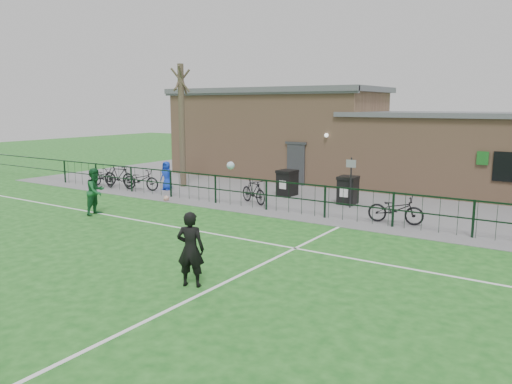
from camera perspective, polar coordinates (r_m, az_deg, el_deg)
The scene contains 20 objects.
ground at distance 12.51m, azimuth -12.89°, elevation -9.21°, with size 90.00×90.00×0.00m, color #1A5B1B.
paving_strip at distance 23.60m, azimuth 11.44°, elevation -0.11°, with size 34.00×13.00×0.02m, color slate.
pitch_line_touch at distance 18.53m, azimuth 4.78°, elevation -2.70°, with size 28.00×0.10×0.01m, color white.
pitch_line_mid at distance 15.40m, azimuth -2.06°, elevation -5.29°, with size 28.00×0.10×0.01m, color white.
pitch_line_perp at distance 11.22m, azimuth -5.66°, elevation -11.24°, with size 0.10×16.00×0.01m, color white.
perimeter_fence at distance 18.58m, azimuth 5.10°, elevation -0.79°, with size 28.00×0.10×1.20m, color black.
bare_tree at distance 24.97m, azimuth -8.47°, elevation 7.43°, with size 0.30×0.30×6.00m, color #483C2C.
wheelie_bin_left at distance 22.44m, azimuth 3.59°, elevation 0.95°, with size 0.70×0.79×1.06m, color black.
wheelie_bin_right at distance 20.81m, azimuth 10.46°, elevation 0.10°, with size 0.70×0.79×1.06m, color black.
sign_post at distance 19.98m, azimuth 10.77°, elevation 1.05°, with size 0.06×0.06×2.00m, color black.
bicycle_a at distance 26.08m, azimuth -17.01°, elevation 1.69°, with size 0.64×1.84×0.97m, color black.
bicycle_b at distance 25.82m, azimuth -15.38°, elevation 1.81°, with size 0.51×1.79×1.08m, color black.
bicycle_c at distance 24.44m, azimuth -13.03°, elevation 1.40°, with size 0.67×1.93×1.01m, color black.
bicycle_d at distance 20.56m, azimuth -0.29°, elevation 0.11°, with size 0.48×1.72×1.03m, color black.
bicycle_e at distance 17.76m, azimuth 15.67°, elevation -1.91°, with size 0.66×1.89×0.99m, color black.
spectator_child at distance 24.22m, azimuth -10.18°, elevation 1.85°, with size 0.67×0.44×1.37m, color blue.
goalkeeper_kick at distance 11.38m, azimuth -7.36°, elevation -6.22°, with size 1.57×3.43×2.48m.
outfield_player at distance 19.47m, azimuth -17.84°, elevation 0.07°, with size 0.85×0.66×1.74m, color #1A5D2E.
ball_ground at distance 21.58m, azimuth -10.22°, elevation -0.71°, with size 0.24×0.24×0.24m, color silver.
clubhouse at distance 26.43m, azimuth 12.29°, elevation 5.75°, with size 24.25×5.40×4.96m.
Camera 1 is at (8.64, -8.09, 4.05)m, focal length 35.00 mm.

